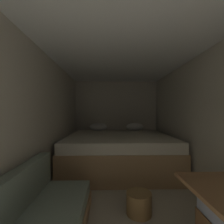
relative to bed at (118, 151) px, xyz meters
name	(u,v)px	position (x,y,z in m)	size (l,w,h in m)	color
ground_plane	(125,203)	(0.00, -1.32, -0.36)	(6.61, 6.61, 0.00)	#B2A893
wall_back	(116,118)	(0.00, 1.01, 0.66)	(2.33, 0.05, 2.02)	beige
wall_left	(36,126)	(-1.14, -1.32, 0.66)	(0.05, 4.61, 2.02)	beige
wall_right	(212,125)	(1.14, -1.32, 0.66)	(0.05, 4.61, 2.02)	beige
ceiling_slab	(125,45)	(0.00, -1.32, 1.69)	(2.33, 4.61, 0.05)	white
bed	(118,151)	(0.00, 0.00, 0.00)	(2.11, 1.90, 0.90)	tan
wicker_basket	(139,203)	(0.14, -1.53, -0.23)	(0.29, 0.29, 0.25)	olive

